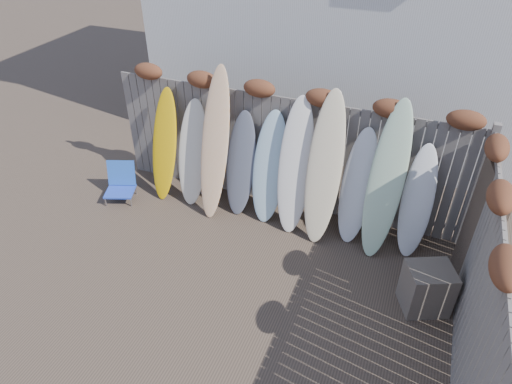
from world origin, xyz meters
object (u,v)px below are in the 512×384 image
(wooden_crate, at_px, (427,288))
(lattice_panel, at_px, (476,239))
(surfboard_0, at_px, (164,145))
(beach_chair, at_px, (121,182))

(wooden_crate, bearing_deg, lattice_panel, 47.46)
(lattice_panel, relative_size, surfboard_0, 0.95)
(beach_chair, relative_size, surfboard_0, 0.33)
(wooden_crate, xyz_separation_m, surfboard_0, (-4.58, 1.14, 0.62))
(wooden_crate, bearing_deg, beach_chair, 172.75)
(beach_chair, distance_m, lattice_panel, 5.78)
(beach_chair, bearing_deg, surfboard_0, 33.16)
(surfboard_0, bearing_deg, lattice_panel, -7.58)
(lattice_panel, distance_m, surfboard_0, 5.07)
(beach_chair, xyz_separation_m, wooden_crate, (5.29, -0.67, 0.04))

